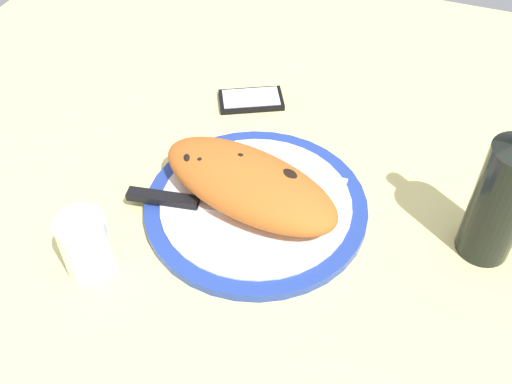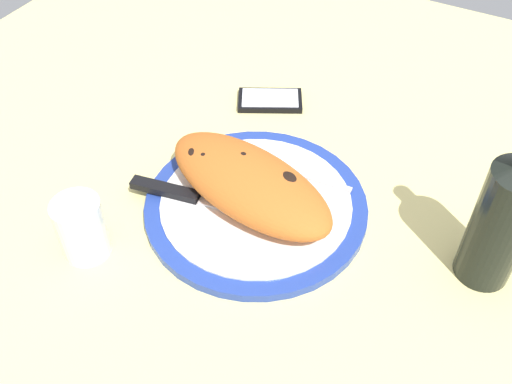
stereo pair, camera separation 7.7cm
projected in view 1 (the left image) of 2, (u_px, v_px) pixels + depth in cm
name	position (u px, v px, depth cm)	size (l,w,h in cm)	color
ground_plane	(256.00, 216.00, 88.68)	(150.00, 150.00, 3.00)	#E5D684
plate	(256.00, 206.00, 87.01)	(32.97, 32.97, 1.73)	#233D99
calzone	(249.00, 183.00, 84.33)	(30.84, 19.17, 6.62)	#C16023
fork	(281.00, 168.00, 91.16)	(17.78, 2.76, 0.40)	silver
knife	(186.00, 202.00, 85.65)	(25.58, 6.29, 1.20)	silver
smartphone	(251.00, 100.00, 105.60)	(13.04, 10.92, 1.16)	black
water_glass	(87.00, 248.00, 77.31)	(6.61, 6.61, 9.19)	silver
wine_bottle	(503.00, 195.00, 74.98)	(7.28, 7.28, 25.95)	black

